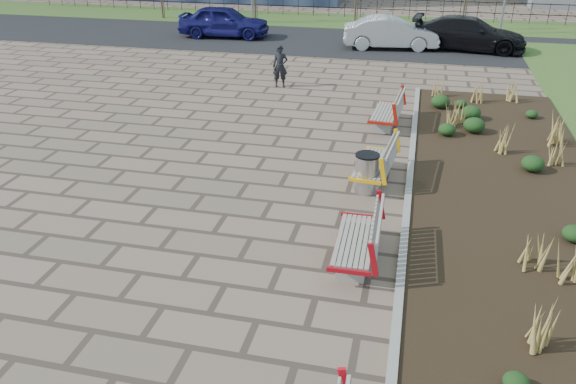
% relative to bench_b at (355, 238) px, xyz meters
% --- Properties ---
extents(ground, '(120.00, 120.00, 0.00)m').
position_rel_bench_b_xyz_m(ground, '(-3.00, -2.18, -0.50)').
color(ground, '#715B4D').
rests_on(ground, ground).
extents(planting_bed, '(4.50, 18.00, 0.10)m').
position_rel_bench_b_xyz_m(planting_bed, '(3.25, 2.82, -0.45)').
color(planting_bed, black).
rests_on(planting_bed, ground).
extents(planting_curb, '(0.16, 18.00, 0.15)m').
position_rel_bench_b_xyz_m(planting_curb, '(0.92, 2.82, -0.42)').
color(planting_curb, gray).
rests_on(planting_curb, ground).
extents(grass_verge_far, '(80.00, 5.00, 0.04)m').
position_rel_bench_b_xyz_m(grass_verge_far, '(-3.00, 25.82, -0.48)').
color(grass_verge_far, '#33511E').
rests_on(grass_verge_far, ground).
extents(road, '(80.00, 7.00, 0.02)m').
position_rel_bench_b_xyz_m(road, '(-3.00, 19.82, -0.49)').
color(road, black).
rests_on(road, ground).
extents(bench_b, '(0.94, 2.12, 1.00)m').
position_rel_bench_b_xyz_m(bench_b, '(0.00, 0.00, 0.00)').
color(bench_b, '#A30A14').
rests_on(bench_b, ground).
extents(bench_c, '(1.11, 2.18, 1.00)m').
position_rel_bench_b_xyz_m(bench_c, '(0.00, 3.72, 0.00)').
color(bench_c, '#FFB30D').
rests_on(bench_c, ground).
extents(bench_d, '(1.05, 2.16, 1.00)m').
position_rel_bench_b_xyz_m(bench_d, '(0.00, 7.82, 0.00)').
color(bench_d, '#A6160B').
rests_on(bench_d, ground).
extents(litter_bin, '(0.56, 0.56, 0.94)m').
position_rel_bench_b_xyz_m(litter_bin, '(-0.10, 3.04, -0.03)').
color(litter_bin, '#B2B2B7').
rests_on(litter_bin, ground).
extents(pedestrian, '(0.63, 0.48, 1.57)m').
position_rel_bench_b_xyz_m(pedestrian, '(-4.24, 11.29, 0.29)').
color(pedestrian, black).
rests_on(pedestrian, ground).
extents(car_blue, '(4.84, 2.21, 1.61)m').
position_rel_bench_b_xyz_m(car_blue, '(-9.36, 19.72, 0.32)').
color(car_blue, '#141458').
rests_on(car_blue, road).
extents(car_silver, '(4.70, 2.17, 1.49)m').
position_rel_bench_b_xyz_m(car_silver, '(-0.60, 18.90, 0.27)').
color(car_silver, '#9B9DA2').
rests_on(car_silver, road).
extents(car_black, '(5.51, 2.75, 1.54)m').
position_rel_bench_b_xyz_m(car_black, '(3.07, 19.45, 0.29)').
color(car_black, black).
rests_on(car_black, road).
extents(railing_fence, '(44.00, 0.10, 1.20)m').
position_rel_bench_b_xyz_m(railing_fence, '(-3.00, 27.32, 0.14)').
color(railing_fence, black).
rests_on(railing_fence, grass_verge_far).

